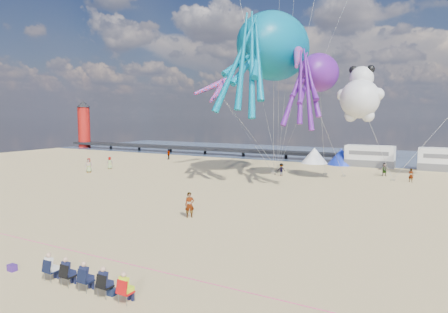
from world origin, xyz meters
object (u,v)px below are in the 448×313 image
at_px(lighthouse, 84,127).
at_px(sandbag_a, 273,173).
at_px(sandbag_b, 325,174).
at_px(motorhome_0, 370,156).
at_px(tent_blue, 341,157).
at_px(cooler_navy, 111,292).
at_px(beachgoer_2, 281,170).
at_px(kite_octopus_purple, 319,73).
at_px(windsock_mid, 297,58).
at_px(windsock_right, 218,92).
at_px(beachgoer_6, 110,163).
at_px(tent_white, 314,155).
at_px(kite_panda, 360,99).
at_px(sandbag_c, 393,180).
at_px(sandbag_e, 278,169).
at_px(beachgoer_0, 89,165).
at_px(windsock_left, 214,86).
at_px(kite_octopus_teal, 274,47).
at_px(beachgoer_3, 169,154).
at_px(motorhome_1, 446,160).
at_px(beachgoer_5, 411,175).
at_px(sandbag_d, 344,176).
at_px(beachgoer_4, 384,170).
at_px(spectator_row, 86,276).
at_px(cooler_purple, 12,268).

bearing_deg(lighthouse, sandbag_a, -18.27).
bearing_deg(sandbag_b, motorhome_0, 72.99).
bearing_deg(tent_blue, cooler_navy, -88.13).
distance_m(beachgoer_2, kite_octopus_purple, 12.38).
relative_size(windsock_mid, windsock_right, 1.12).
distance_m(beachgoer_6, windsock_right, 19.75).
height_order(tent_white, kite_panda, kite_panda).
height_order(tent_white, sandbag_c, tent_white).
xyz_separation_m(motorhome_0, windsock_mid, (-4.25, -19.79, 11.52)).
bearing_deg(sandbag_e, kite_panda, -28.32).
xyz_separation_m(beachgoer_0, kite_octopus_purple, (27.67, 6.55, 10.86)).
height_order(windsock_left, windsock_right, windsock_left).
relative_size(cooler_navy, kite_octopus_teal, 0.03).
relative_size(kite_octopus_purple, kite_panda, 1.49).
distance_m(lighthouse, beachgoer_3, 33.24).
height_order(sandbag_c, kite_panda, kite_panda).
bearing_deg(windsock_mid, sandbag_b, 67.33).
bearing_deg(sandbag_b, kite_octopus_teal, -138.52).
distance_m(motorhome_1, beachgoer_5, 12.22).
relative_size(beachgoer_3, beachgoer_5, 1.09).
bearing_deg(cooler_navy, sandbag_e, 101.32).
bearing_deg(sandbag_d, kite_octopus_teal, -149.86).
bearing_deg(beachgoer_4, windsock_left, 167.51).
distance_m(beachgoer_3, beachgoer_5, 37.21).
distance_m(beachgoer_5, sandbag_c, 1.93).
xyz_separation_m(beachgoer_4, windsock_mid, (-7.30, -11.33, 12.24)).
bearing_deg(cooler_navy, spectator_row, -170.21).
relative_size(sandbag_e, kite_panda, 0.07).
bearing_deg(beachgoer_6, beachgoer_4, 156.69).
distance_m(motorhome_1, sandbag_b, 17.08).
bearing_deg(spectator_row, sandbag_e, 99.55).
xyz_separation_m(beachgoer_3, sandbag_d, (29.55, -4.91, -0.73)).
relative_size(cooler_navy, beachgoer_4, 0.24).
xyz_separation_m(cooler_navy, sandbag_b, (-0.97, 36.78, -0.04)).
bearing_deg(beachgoer_4, spectator_row, -122.39).
relative_size(spectator_row, sandbag_c, 12.20).
height_order(beachgoer_4, beachgoer_6, beachgoer_6).
xyz_separation_m(spectator_row, windsock_mid, (-0.63, 28.31, 12.37)).
relative_size(lighthouse, kite_octopus_teal, 0.63).
height_order(windsock_left, windsock_mid, windsock_mid).
relative_size(beachgoer_0, sandbag_b, 3.65).
distance_m(cooler_purple, beachgoer_0, 33.25).
relative_size(motorhome_0, beachgoer_4, 4.19).
xyz_separation_m(beachgoer_3, windsock_right, (17.71, -14.37, 9.01)).
bearing_deg(beachgoer_0, kite_panda, -20.97).
relative_size(beachgoer_2, beachgoer_6, 0.92).
xyz_separation_m(tent_blue, windsock_left, (-14.35, -12.37, 10.05)).
relative_size(sandbag_a, windsock_left, 0.07).
height_order(kite_octopus_purple, windsock_left, kite_octopus_purple).
bearing_deg(beachgoer_2, beachgoer_4, -178.90).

